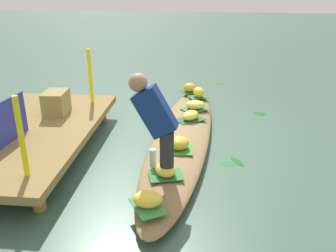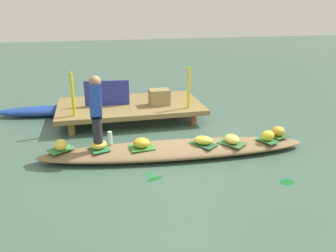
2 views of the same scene
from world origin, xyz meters
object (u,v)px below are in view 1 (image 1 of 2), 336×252
water_bottle (153,158)px  market_banner (3,124)px  banana_bunch_1 (148,199)px  vendor_person (156,120)px  banana_bunch_0 (190,115)px  vendor_boat (182,137)px  banana_bunch_2 (195,105)px  banana_bunch_5 (166,170)px  banana_bunch_4 (179,143)px  produce_crate (56,103)px  banana_bunch_3 (190,87)px  banana_bunch_6 (198,92)px

water_bottle → market_banner: (0.07, 1.85, 0.33)m
banana_bunch_1 → vendor_person: bearing=-0.7°
banana_bunch_0 → market_banner: market_banner is taller
banana_bunch_0 → vendor_boat: bearing=167.7°
banana_bunch_2 → banana_bunch_1: bearing=172.5°
banana_bunch_5 → water_bottle: (0.20, 0.17, 0.04)m
banana_bunch_4 → vendor_boat: bearing=-0.2°
banana_bunch_5 → banana_bunch_1: bearing=169.8°
water_bottle → produce_crate: produce_crate is taller
vendor_boat → banana_bunch_5: 1.31m
vendor_boat → banana_bunch_0: 0.52m
banana_bunch_1 → banana_bunch_2: banana_bunch_1 is taller
banana_bunch_1 → banana_bunch_3: banana_bunch_3 is taller
banana_bunch_2 → water_bottle: bearing=167.9°
banana_bunch_1 → banana_bunch_5: banana_bunch_1 is taller
vendor_boat → banana_bunch_0: (0.47, -0.10, 0.17)m
banana_bunch_3 → produce_crate: 2.69m
banana_bunch_1 → produce_crate: size_ratio=0.66×
banana_bunch_4 → banana_bunch_6: size_ratio=1.13×
banana_bunch_1 → banana_bunch_3: (3.87, -0.24, 0.00)m
banana_bunch_6 → produce_crate: produce_crate is taller
banana_bunch_4 → vendor_person: (-0.70, 0.21, 0.60)m
vendor_boat → market_banner: size_ratio=4.79×
vendor_boat → banana_bunch_1: 1.94m
banana_bunch_6 → vendor_person: bearing=172.0°
banana_bunch_0 → vendor_person: bearing=170.0°
banana_bunch_0 → water_bottle: water_bottle is taller
vendor_person → banana_bunch_5: bearing=-90.9°
water_bottle → produce_crate: (1.21, 1.63, 0.23)m
banana_bunch_3 → produce_crate: produce_crate is taller
banana_bunch_0 → market_banner: 2.72m
banana_bunch_2 → market_banner: (-2.00, 2.30, 0.36)m
banana_bunch_3 → market_banner: size_ratio=0.24×
banana_bunch_5 → banana_bunch_6: (2.94, -0.31, 0.02)m
banana_bunch_3 → banana_bunch_1: bearing=176.5°
banana_bunch_3 → produce_crate: bearing=133.6°
banana_bunch_4 → water_bottle: 0.58m
banana_bunch_1 → water_bottle: water_bottle is taller
vendor_boat → banana_bunch_5: bearing=179.3°
banana_bunch_0 → banana_bunch_1: 2.42m
vendor_boat → water_bottle: (-1.10, 0.28, 0.21)m
banana_bunch_6 → vendor_boat: bearing=173.0°
banana_bunch_5 → market_banner: market_banner is taller
water_bottle → banana_bunch_6: bearing=-9.9°
vendor_person → market_banner: bearing=82.0°
banana_bunch_0 → market_banner: (-1.50, 2.23, 0.37)m
vendor_boat → banana_bunch_2: banana_bunch_2 is taller
banana_bunch_3 → water_bottle: bearing=174.3°
banana_bunch_0 → banana_bunch_2: (0.50, -0.06, 0.00)m
water_bottle → market_banner: 1.88m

